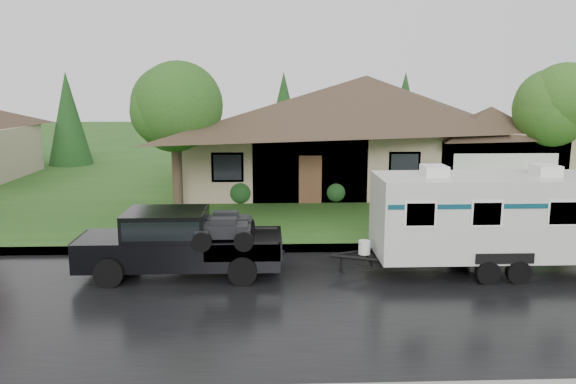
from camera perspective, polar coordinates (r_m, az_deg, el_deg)
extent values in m
plane|color=#234F18|center=(16.30, 9.09, -8.07)|extent=(140.00, 140.00, 0.00)
cube|color=black|center=(14.46, 10.64, -10.58)|extent=(140.00, 8.00, 0.01)
cube|color=gray|center=(18.39, 7.74, -5.61)|extent=(140.00, 0.50, 0.15)
cube|color=#234F18|center=(30.72, 3.71, 1.06)|extent=(140.00, 26.00, 0.15)
cube|color=gray|center=(29.79, 7.78, 3.74)|extent=(18.00, 10.00, 3.00)
pyramid|color=#39291F|center=(29.58, 7.98, 11.65)|extent=(19.44, 10.80, 2.60)
cube|color=gray|center=(28.41, 19.62, 2.58)|extent=(5.76, 4.00, 2.70)
cylinder|color=#382B1E|center=(23.19, -11.16, 1.14)|extent=(0.41, 0.41, 2.57)
sphere|color=#316420|center=(22.90, -11.42, 8.11)|extent=(3.55, 3.55, 3.55)
cylinder|color=#382B1E|center=(27.84, 25.04, 2.01)|extent=(0.41, 0.41, 2.67)
sphere|color=#3C7024|center=(27.60, 25.52, 8.02)|extent=(3.69, 3.69, 3.69)
sphere|color=#143814|center=(24.88, -4.83, 0.11)|extent=(1.00, 1.00, 1.00)
sphere|color=#143814|center=(25.03, 4.81, 0.17)|extent=(1.00, 1.00, 1.00)
sphere|color=#143814|center=(25.88, 14.09, 0.23)|extent=(1.00, 1.00, 1.00)
sphere|color=#143814|center=(27.35, 22.57, 0.28)|extent=(1.00, 1.00, 1.00)
cube|color=black|center=(15.99, -10.84, -5.80)|extent=(5.53, 1.84, 0.79)
cube|color=black|center=(16.35, -17.94, -4.86)|extent=(1.47, 1.80, 0.32)
cube|color=black|center=(15.87, -12.25, -3.33)|extent=(2.21, 1.73, 0.83)
cube|color=black|center=(15.85, -12.26, -3.17)|extent=(2.03, 1.77, 0.51)
cube|color=black|center=(15.77, -4.54, -5.18)|extent=(2.03, 1.75, 0.06)
cylinder|color=black|center=(15.61, -17.72, -7.81)|extent=(0.77, 0.29, 0.77)
cylinder|color=black|center=(17.28, -16.14, -5.94)|extent=(0.77, 0.29, 0.77)
cylinder|color=black|center=(15.06, -4.65, -8.00)|extent=(0.77, 0.29, 0.77)
cylinder|color=black|center=(16.78, -4.39, -6.03)|extent=(0.77, 0.29, 0.77)
cube|color=silver|center=(16.79, 19.87, -2.23)|extent=(6.45, 2.21, 2.26)
cube|color=black|center=(17.10, 19.60, -6.38)|extent=(6.82, 1.11, 0.13)
cube|color=#0A3B4C|center=(16.69, 19.98, -0.57)|extent=(6.32, 2.23, 0.13)
cube|color=white|center=(16.01, 14.64, 2.11)|extent=(0.64, 0.74, 0.29)
cube|color=white|center=(17.17, 24.71, 2.04)|extent=(0.64, 0.74, 0.29)
cylinder|color=black|center=(16.00, 19.63, -7.72)|extent=(0.64, 0.22, 0.64)
cylinder|color=black|center=(17.94, 17.08, -5.58)|extent=(0.64, 0.22, 0.64)
cylinder|color=black|center=(16.32, 22.36, -7.54)|extent=(0.64, 0.22, 0.64)
cylinder|color=black|center=(18.23, 19.56, -5.48)|extent=(0.64, 0.22, 0.64)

